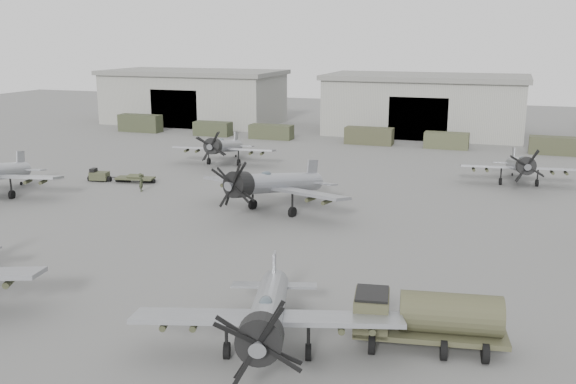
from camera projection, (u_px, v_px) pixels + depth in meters
name	position (u px, v px, depth m)	size (l,w,h in m)	color
ground	(284.00, 278.00, 38.65)	(220.00, 220.00, 0.00)	#62625F
hangar_left	(194.00, 97.00, 106.61)	(29.00, 14.80, 8.70)	gray
hangar_center	(425.00, 104.00, 94.45)	(29.00, 14.80, 8.70)	gray
support_truck_0	(140.00, 123.00, 97.33)	(6.62, 2.20, 2.60)	#363B26
support_truck_1	(213.00, 129.00, 93.50)	(5.49, 2.20, 2.03)	#373C27
support_truck_2	(271.00, 132.00, 90.59)	(6.17, 2.20, 2.00)	#3A3F29
support_truck_3	(369.00, 136.00, 86.06)	(6.41, 2.20, 2.26)	#3C3D28
support_truck_4	(446.00, 141.00, 82.83)	(5.62, 2.20, 2.07)	#43462E
support_truck_5	(556.00, 146.00, 78.59)	(6.39, 2.20, 2.17)	#3A3D27
aircraft_near_1	(267.00, 314.00, 28.34)	(12.24, 11.02, 4.89)	#919499
aircraft_mid_1	(271.00, 184.00, 52.18)	(13.57, 12.21, 5.42)	gray
aircraft_far_0	(223.00, 146.00, 71.88)	(11.77, 10.59, 4.68)	gray
aircraft_far_1	(520.00, 165.00, 61.90)	(11.32, 10.19, 4.50)	gray
fuel_tanker	(428.00, 316.00, 29.73)	(7.31, 4.03, 2.71)	#42422B
tug_trailer	(113.00, 177.00, 64.01)	(6.68, 2.35, 1.32)	#3A3D28
ground_crew	(141.00, 182.00, 59.91)	(0.64, 0.42, 1.74)	#333925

